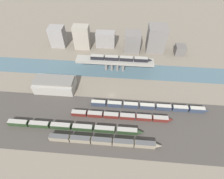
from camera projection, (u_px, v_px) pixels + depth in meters
name	position (u px, v px, depth m)	size (l,w,h in m)	color
ground_plane	(112.00, 95.00, 126.51)	(400.00, 400.00, 0.00)	#756B5B
railbed_yard	(109.00, 124.00, 110.45)	(280.00, 42.00, 0.01)	#423D38
river_water	(115.00, 70.00, 144.80)	(320.00, 18.54, 0.01)	#47606B
bridge	(115.00, 61.00, 138.03)	(61.26, 8.43, 10.82)	gray
train_on_bridge	(121.00, 58.00, 135.30)	(48.16, 3.07, 3.40)	black
train_yard_near	(104.00, 141.00, 100.55)	(65.62, 3.13, 4.08)	gray
train_yard_mid	(74.00, 127.00, 106.89)	(84.63, 3.09, 3.82)	#23381E
train_yard_far	(121.00, 116.00, 112.46)	(65.80, 3.13, 3.43)	#5B1E19
train_yard_outer	(148.00, 106.00, 117.16)	(78.92, 2.77, 4.15)	#2D384C
warehouse_building	(55.00, 84.00, 127.65)	(28.92, 14.29, 9.45)	#9E998E
city_block_far_left	(58.00, 37.00, 161.96)	(13.54, 10.37, 19.01)	gray
city_block_left	(82.00, 37.00, 158.59)	(14.14, 9.08, 21.87)	gray
city_block_center	(105.00, 39.00, 162.69)	(17.36, 8.19, 14.79)	gray
city_block_right	(132.00, 42.00, 156.87)	(13.77, 12.84, 18.04)	slate
city_block_far_right	(156.00, 39.00, 155.50)	(15.72, 14.34, 23.51)	slate
city_block_tall	(180.00, 50.00, 156.39)	(8.74, 8.43, 8.92)	#605B56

